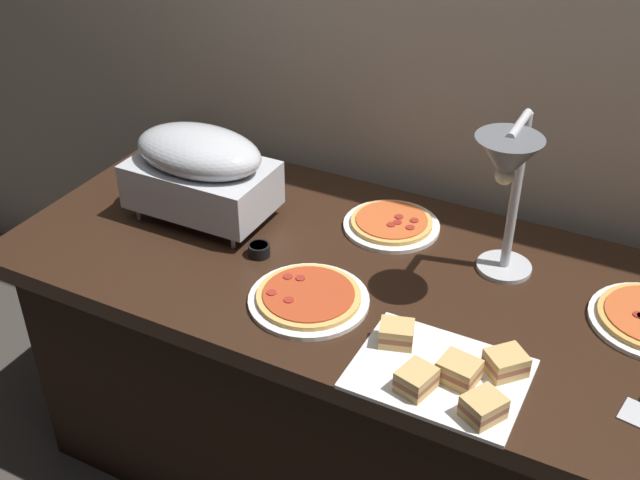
{
  "coord_description": "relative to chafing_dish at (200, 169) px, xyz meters",
  "views": [
    {
      "loc": [
        0.64,
        -1.5,
        1.92
      ],
      "look_at": [
        -0.13,
        0.0,
        0.81
      ],
      "focal_mm": 43.99,
      "sensor_mm": 36.0,
      "label": 1
    }
  ],
  "objects": [
    {
      "name": "ground_plane",
      "position": [
        0.51,
        -0.02,
        -0.91
      ],
      "size": [
        8.0,
        8.0,
        0.0
      ],
      "primitive_type": "plane",
      "color": "#38332D"
    },
    {
      "name": "back_wall",
      "position": [
        0.51,
        0.48,
        0.29
      ],
      "size": [
        4.4,
        0.04,
        2.4
      ],
      "primitive_type": "cube",
      "color": "tan",
      "rests_on": "ground_plane"
    },
    {
      "name": "buffet_table",
      "position": [
        0.51,
        -0.02,
        -0.53
      ],
      "size": [
        1.9,
        0.84,
        0.76
      ],
      "color": "black",
      "rests_on": "ground_plane"
    },
    {
      "name": "chafing_dish",
      "position": [
        0.0,
        0.0,
        0.0
      ],
      "size": [
        0.39,
        0.24,
        0.27
      ],
      "color": "#B7BABF",
      "rests_on": "buffet_table"
    },
    {
      "name": "heat_lamp",
      "position": [
        0.83,
        0.02,
        0.19
      ],
      "size": [
        0.15,
        0.29,
        0.44
      ],
      "color": "#B7BABF",
      "rests_on": "buffet_table"
    },
    {
      "name": "pizza_plate_front",
      "position": [
        0.45,
        -0.21,
        -0.14
      ],
      "size": [
        0.29,
        0.29,
        0.03
      ],
      "color": "white",
      "rests_on": "buffet_table"
    },
    {
      "name": "pizza_plate_center",
      "position": [
        0.49,
        0.19,
        -0.14
      ],
      "size": [
        0.27,
        0.27,
        0.03
      ],
      "color": "white",
      "rests_on": "buffet_table"
    },
    {
      "name": "sandwich_platter",
      "position": [
        0.83,
        -0.32,
        -0.13
      ],
      "size": [
        0.36,
        0.28,
        0.06
      ],
      "color": "white",
      "rests_on": "buffet_table"
    },
    {
      "name": "sauce_cup_near",
      "position": [
        0.24,
        -0.1,
        -0.13
      ],
      "size": [
        0.06,
        0.06,
        0.03
      ],
      "color": "black",
      "rests_on": "buffet_table"
    }
  ]
}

